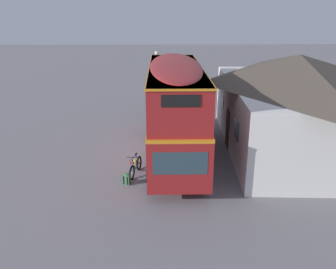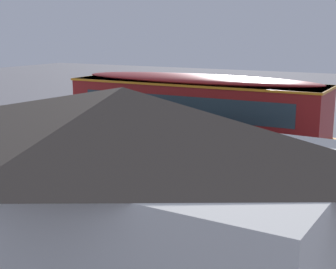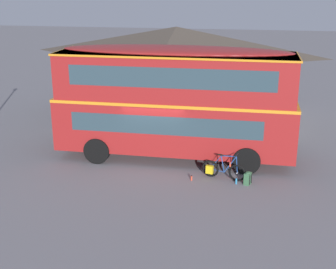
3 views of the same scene
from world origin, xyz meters
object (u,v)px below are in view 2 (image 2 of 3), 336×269
(backpack_on_ground, at_px, (153,167))
(double_decker_bus, at_px, (195,131))
(touring_bicycle, at_px, (168,169))
(water_bottle_red_squeeze, at_px, (195,176))
(water_bottle_blue_sports, at_px, (161,171))

(backpack_on_ground, bearing_deg, double_decker_bus, 145.12)
(touring_bicycle, relative_size, backpack_on_ground, 3.41)
(touring_bicycle, bearing_deg, backpack_on_ground, -18.21)
(double_decker_bus, xyz_separation_m, water_bottle_red_squeeze, (1.04, -2.24, -2.55))
(water_bottle_red_squeeze, bearing_deg, double_decker_bus, 114.91)
(touring_bicycle, distance_m, water_bottle_red_squeeze, 1.21)
(backpack_on_ground, height_order, water_bottle_red_squeeze, backpack_on_ground)
(touring_bicycle, relative_size, water_bottle_red_squeeze, 8.15)
(touring_bicycle, bearing_deg, double_decker_bus, 139.14)
(double_decker_bus, relative_size, touring_bicycle, 5.78)
(water_bottle_red_squeeze, bearing_deg, backpack_on_ground, 1.22)
(double_decker_bus, xyz_separation_m, backpack_on_ground, (3.16, -2.20, -2.38))
(water_bottle_blue_sports, relative_size, water_bottle_red_squeeze, 1.20)
(double_decker_bus, distance_m, backpack_on_ground, 4.52)
(touring_bicycle, bearing_deg, water_bottle_blue_sports, -33.10)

